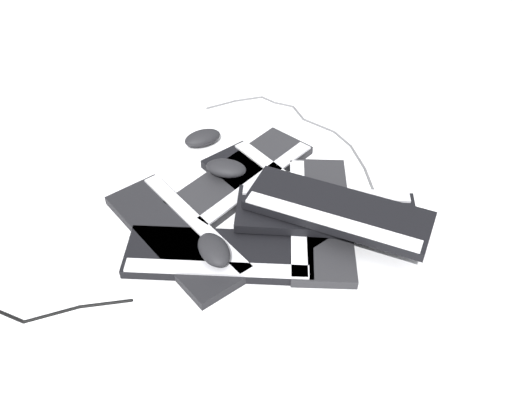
% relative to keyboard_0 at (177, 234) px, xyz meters
% --- Properties ---
extents(ground_plane, '(3.20, 3.20, 0.00)m').
position_rel_keyboard_0_xyz_m(ground_plane, '(-0.18, -0.01, -0.01)').
color(ground_plane, white).
extents(keyboard_0, '(0.35, 0.46, 0.03)m').
position_rel_keyboard_0_xyz_m(keyboard_0, '(0.00, 0.00, 0.00)').
color(keyboard_0, black).
rests_on(keyboard_0, ground).
extents(keyboard_1, '(0.46, 0.24, 0.03)m').
position_rel_keyboard_0_xyz_m(keyboard_1, '(-0.10, 0.09, 0.00)').
color(keyboard_1, black).
rests_on(keyboard_1, ground).
extents(keyboard_2, '(0.23, 0.46, 0.03)m').
position_rel_keyboard_0_xyz_m(keyboard_2, '(-0.36, -0.00, 0.00)').
color(keyboard_2, '#232326').
rests_on(keyboard_2, ground).
extents(keyboard_3, '(0.35, 0.46, 0.03)m').
position_rel_keyboard_0_xyz_m(keyboard_3, '(-0.26, -0.12, 0.00)').
color(keyboard_3, black).
rests_on(keyboard_3, ground).
extents(keyboard_4, '(0.43, 0.40, 0.03)m').
position_rel_keyboard_0_xyz_m(keyboard_4, '(-0.19, -0.19, 0.00)').
color(keyboard_4, '#232326').
rests_on(keyboard_4, ground).
extents(keyboard_5, '(0.46, 0.24, 0.03)m').
position_rel_keyboard_0_xyz_m(keyboard_5, '(-0.37, 0.01, 0.03)').
color(keyboard_5, black).
rests_on(keyboard_5, keyboard_2).
extents(keyboard_6, '(0.45, 0.36, 0.03)m').
position_rel_keyboard_0_xyz_m(keyboard_6, '(-0.39, 0.04, 0.06)').
color(keyboard_6, black).
rests_on(keyboard_6, keyboard_5).
extents(mouse_0, '(0.10, 0.12, 0.04)m').
position_rel_keyboard_0_xyz_m(mouse_0, '(-0.08, 0.10, 0.04)').
color(mouse_0, black).
rests_on(mouse_0, keyboard_1).
extents(mouse_1, '(0.13, 0.10, 0.04)m').
position_rel_keyboard_0_xyz_m(mouse_1, '(-0.09, -0.38, 0.01)').
color(mouse_1, black).
rests_on(mouse_1, ground).
extents(mouse_2, '(0.12, 0.13, 0.04)m').
position_rel_keyboard_0_xyz_m(mouse_2, '(-0.30, -0.11, 0.04)').
color(mouse_2, '#4C4C51').
rests_on(mouse_2, keyboard_3).
extents(mouse_3, '(0.13, 0.10, 0.04)m').
position_rel_keyboard_0_xyz_m(mouse_3, '(-0.14, -0.19, 0.04)').
color(mouse_3, black).
rests_on(mouse_3, keyboard_4).
extents(cable_0, '(0.48, 0.62, 0.01)m').
position_rel_keyboard_0_xyz_m(cable_0, '(-0.42, -0.37, -0.01)').
color(cable_0, '#59595B').
rests_on(cable_0, ground).
extents(cable_1, '(0.51, 0.13, 0.01)m').
position_rel_keyboard_0_xyz_m(cable_1, '(0.37, 0.15, -0.01)').
color(cable_1, black).
rests_on(cable_1, ground).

